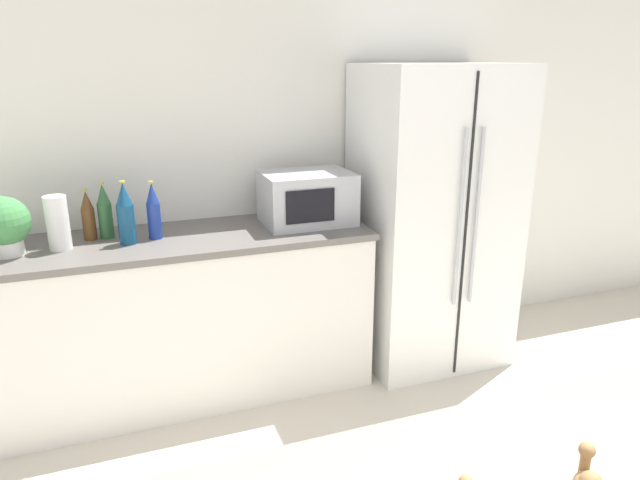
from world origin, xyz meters
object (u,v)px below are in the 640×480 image
object	(u,v)px
microwave	(307,198)
back_bottle_2	(154,211)
potted_plant	(4,224)
refrigerator	(432,218)
paper_towel_roll	(58,223)
back_bottle_0	(105,212)
back_bottle_3	(88,216)
back_bottle_1	(126,214)

from	to	relation	value
microwave	back_bottle_2	world-z (taller)	back_bottle_2
potted_plant	back_bottle_2	size ratio (longest dim) A/B	0.94
refrigerator	back_bottle_2	world-z (taller)	refrigerator
paper_towel_roll	back_bottle_0	xyz separation A→B (m)	(0.21, 0.12, 0.01)
refrigerator	potted_plant	size ratio (longest dim) A/B	6.31
potted_plant	back_bottle_3	bearing A→B (deg)	19.65
microwave	back_bottle_3	xyz separation A→B (m)	(-1.12, 0.07, -0.02)
potted_plant	back_bottle_0	world-z (taller)	back_bottle_0
back_bottle_1	back_bottle_3	world-z (taller)	back_bottle_1
refrigerator	back_bottle_1	world-z (taller)	refrigerator
paper_towel_roll	back_bottle_2	size ratio (longest dim) A/B	0.88
potted_plant	back_bottle_1	xyz separation A→B (m)	(0.53, -0.01, 0.00)
potted_plant	microwave	world-z (taller)	microwave
refrigerator	microwave	size ratio (longest dim) A/B	3.62
back_bottle_3	potted_plant	bearing A→B (deg)	-160.35
refrigerator	back_bottle_1	distance (m)	1.70
back_bottle_1	potted_plant	bearing A→B (deg)	179.27
refrigerator	back_bottle_3	world-z (taller)	refrigerator
microwave	back_bottle_3	distance (m)	1.12
back_bottle_0	back_bottle_3	distance (m)	0.08
back_bottle_0	back_bottle_1	size ratio (longest dim) A/B	0.91
potted_plant	back_bottle_2	world-z (taller)	back_bottle_2
back_bottle_1	back_bottle_2	xyz separation A→B (m)	(0.13, 0.04, -0.01)
microwave	back_bottle_2	xyz separation A→B (m)	(-0.81, -0.01, -0.00)
paper_towel_roll	microwave	distance (m)	1.25
paper_towel_roll	microwave	xyz separation A→B (m)	(1.25, 0.04, 0.01)
potted_plant	paper_towel_roll	size ratio (longest dim) A/B	1.07
paper_towel_roll	microwave	world-z (taller)	microwave
back_bottle_0	back_bottle_3	xyz separation A→B (m)	(-0.08, -0.01, -0.01)
refrigerator	back_bottle_1	xyz separation A→B (m)	(-1.69, 0.02, 0.17)
potted_plant	back_bottle_1	distance (m)	0.53
back_bottle_2	back_bottle_3	distance (m)	0.32
paper_towel_roll	back_bottle_1	size ratio (longest dim) A/B	0.83
refrigerator	potted_plant	xyz separation A→B (m)	(-2.22, 0.02, 0.17)
microwave	back_bottle_0	bearing A→B (deg)	175.61
back_bottle_1	back_bottle_2	distance (m)	0.14
back_bottle_0	back_bottle_3	bearing A→B (deg)	-175.78
refrigerator	microwave	world-z (taller)	refrigerator
refrigerator	paper_towel_roll	world-z (taller)	refrigerator
refrigerator	microwave	distance (m)	0.77
back_bottle_1	back_bottle_0	bearing A→B (deg)	124.76
back_bottle_1	refrigerator	bearing A→B (deg)	-0.56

